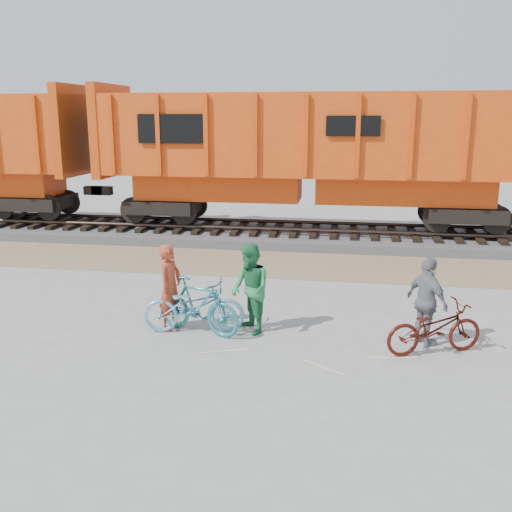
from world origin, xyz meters
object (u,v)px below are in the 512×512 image
object	(u,v)px
hopper_car_center	(309,151)
person_solo	(170,287)
person_woman	(427,302)
bicycle_blue	(194,306)
person_man	(250,289)
bicycle_teal	(198,306)
bicycle_maroon	(434,328)

from	to	relation	value
hopper_car_center	person_solo	world-z (taller)	hopper_car_center
hopper_car_center	person_woman	distance (m)	9.56
hopper_car_center	bicycle_blue	xyz separation A→B (m)	(-1.54, -8.93, -2.49)
bicycle_blue	person_man	distance (m)	1.16
hopper_car_center	bicycle_teal	size ratio (longest dim) A/B	7.60
bicycle_blue	bicycle_maroon	distance (m)	4.50
person_woman	hopper_car_center	bearing A→B (deg)	-18.69
hopper_car_center	bicycle_maroon	xyz separation A→B (m)	(2.94, -9.27, -2.53)
person_man	person_woman	world-z (taller)	person_man
bicycle_teal	person_woman	xyz separation A→B (m)	(4.29, 0.11, 0.28)
person_solo	person_man	world-z (taller)	person_man
bicycle_blue	bicycle_maroon	xyz separation A→B (m)	(4.48, -0.34, -0.04)
bicycle_blue	person_woman	bearing A→B (deg)	-100.55
bicycle_teal	hopper_car_center	bearing A→B (deg)	10.11
person_solo	person_woman	size ratio (longest dim) A/B	1.03
hopper_car_center	bicycle_maroon	world-z (taller)	hopper_car_center
hopper_car_center	person_solo	distance (m)	9.32
hopper_car_center	bicycle_teal	world-z (taller)	hopper_car_center
hopper_car_center	person_man	size ratio (longest dim) A/B	7.95
bicycle_blue	bicycle_teal	distance (m)	0.11
bicycle_blue	person_solo	xyz separation A→B (m)	(-0.50, 0.10, 0.34)
person_man	person_solo	bearing A→B (deg)	-122.26
bicycle_blue	bicycle_maroon	world-z (taller)	bicycle_blue
bicycle_maroon	person_woman	world-z (taller)	person_woman
hopper_car_center	person_woman	size ratio (longest dim) A/B	8.41
person_man	bicycle_blue	bearing A→B (deg)	-116.18
bicycle_teal	person_woman	world-z (taller)	person_woman
person_man	person_woman	size ratio (longest dim) A/B	1.06
bicycle_blue	person_solo	distance (m)	0.61
bicycle_blue	bicycle_teal	world-z (taller)	bicycle_teal
hopper_car_center	person_solo	size ratio (longest dim) A/B	8.19
hopper_car_center	person_solo	bearing A→B (deg)	-103.02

